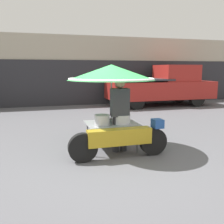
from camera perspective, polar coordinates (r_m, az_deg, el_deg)
ground_plane at (r=4.97m, az=-0.11°, el=-11.18°), size 36.00×36.00×0.00m
shopfront_building at (r=13.45m, az=-10.92°, el=9.25°), size 28.00×2.06×3.41m
vendor_motorcycle_cart at (r=5.32m, az=0.11°, el=6.23°), size 2.05×1.88×1.87m
vendor_person at (r=5.34m, az=1.80°, el=0.18°), size 0.38×0.22×1.59m
pickup_truck at (r=12.51m, az=11.56°, el=5.77°), size 5.17×1.85×1.98m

